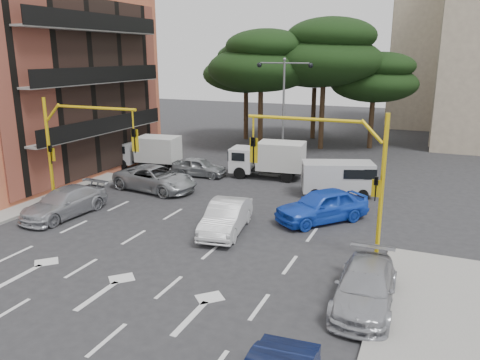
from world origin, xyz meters
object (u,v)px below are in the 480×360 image
Objects in this scene: street_lamp_center at (284,93)px; car_blue_compact at (322,206)px; signal_mast_left at (74,140)px; car_white_hatch at (226,217)px; box_truck_b at (268,160)px; signal_mast_right at (338,163)px; car_silver_wagon at (64,202)px; van_white at (337,178)px; car_silver_cross_b at (199,167)px; car_silver_parked at (365,287)px; box_truck_a at (147,152)px; car_silver_cross_a at (155,178)px.

car_blue_compact is at bearing -62.49° from street_lamp_center.
car_white_hatch is (8.46, 0.29, -3.14)m from signal_mast_left.
street_lamp_center reaches higher than box_truck_b.
box_truck_b reaches higher than car_white_hatch.
car_white_hatch is 5.00m from car_blue_compact.
signal_mast_right is 1.24× the size of car_blue_compact.
car_silver_wagon is 1.20× the size of van_white.
box_truck_b reaches higher than car_silver_cross_b.
car_silver_parked is (15.76, -3.17, -0.04)m from car_silver_wagon.
signal_mast_right is at bearing -129.26° from box_truck_a.
street_lamp_center reaches higher than box_truck_a.
van_white is at bearing 133.62° from car_blue_compact.
car_blue_compact is at bearing 23.90° from car_silver_wagon.
signal_mast_left is at bearing -75.66° from van_white.
car_silver_wagon is 1.01× the size of box_truck_a.
car_silver_parked is at bearing -64.25° from street_lamp_center.
street_lamp_center reaches higher than car_silver_cross_b.
car_silver_parked is (15.50, -4.02, -3.21)m from signal_mast_left.
box_truck_a is (-14.47, 6.23, 0.37)m from car_blue_compact.
box_truck_b is at bearing -35.36° from car_silver_cross_a.
car_blue_compact is 1.04× the size of car_silver_parked.
van_white reaches higher than car_silver_cross_a.
car_silver_parked is 0.96× the size of box_truck_a.
car_silver_cross_b is 4.64m from box_truck_a.
box_truck_b is (-5.19, 2.32, 0.21)m from van_white.
car_silver_cross_b is at bearing 115.60° from car_white_hatch.
box_truck_a is at bearing 105.08° from car_silver_wagon.
signal_mast_left is 3.29m from car_silver_wagon.
car_blue_compact reaches higher than car_silver_cross_b.
box_truck_a is at bearing -115.98° from van_white.
box_truck_a is (-10.65, 9.45, 0.45)m from car_white_hatch.
car_blue_compact reaches higher than car_white_hatch.
car_silver_cross_a is at bearing -120.46° from street_lamp_center.
box_truck_a is (-15.80, 9.74, -2.69)m from signal_mast_right.
car_silver_cross_a is 6.03m from box_truck_a.
car_silver_wagon is 0.91× the size of car_silver_cross_a.
signal_mast_left reaches higher than car_silver_wagon.
signal_mast_left is 1.11× the size of car_silver_cross_a.
car_silver_parked is at bearing -6.67° from car_silver_wagon.
car_silver_cross_a is (-12.10, 5.01, -3.13)m from signal_mast_right.
car_silver_cross_b is at bearing -168.76° from car_blue_compact.
van_white is (-1.56, 8.31, -2.85)m from signal_mast_right.
box_truck_b is at bearing 62.94° from car_silver_wagon.
street_lamp_center is at bearing -72.23° from box_truck_a.
car_silver_parked is at bearing -155.48° from box_truck_b.
box_truck_b reaches higher than car_silver_parked.
van_white reaches higher than car_white_hatch.
car_white_hatch is at bearing -116.05° from car_silver_cross_a.
van_white reaches higher than car_silver_cross_b.
signal_mast_right is 6.04m from car_white_hatch.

